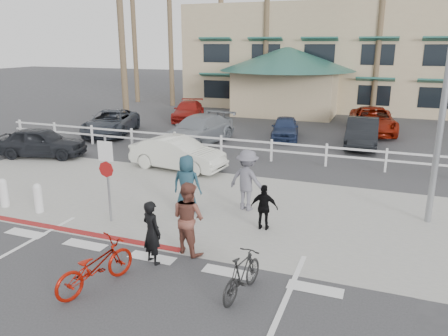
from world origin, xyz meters
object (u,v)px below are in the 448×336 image
at_px(sign_post, 108,175).
at_px(car_red_compact, 41,142).
at_px(bike_black, 242,275).
at_px(car_white_sedan, 178,153).
at_px(bike_red, 95,266).

height_order(sign_post, car_red_compact, sign_post).
xyz_separation_m(bike_black, car_red_compact, (-12.36, 7.69, 0.21)).
xyz_separation_m(car_white_sedan, car_red_compact, (-6.83, -0.38, 0.01)).
bearing_deg(car_white_sedan, sign_post, -166.77).
height_order(sign_post, bike_red, sign_post).
xyz_separation_m(bike_red, bike_black, (3.04, 0.84, -0.04)).
distance_m(sign_post, bike_red, 3.81).
bearing_deg(bike_black, car_white_sedan, -45.64).
bearing_deg(sign_post, bike_black, -25.75).
xyz_separation_m(bike_red, car_white_sedan, (-2.49, 8.91, 0.16)).
relative_size(car_white_sedan, car_red_compact, 1.02).
height_order(sign_post, bike_black, sign_post).
bearing_deg(bike_red, car_red_compact, -25.21).
bearing_deg(car_red_compact, car_white_sedan, -101.90).
relative_size(sign_post, bike_red, 1.48).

